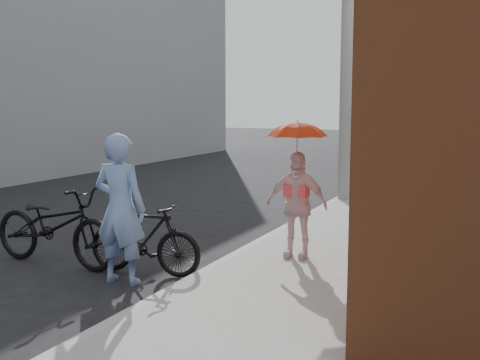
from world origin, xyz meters
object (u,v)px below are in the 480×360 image
Objects in this scene: bike_left at (55,225)px; kimono_woman at (296,204)px; planter at (406,239)px; officer at (120,209)px; utility_pole at (348,38)px; bike_right at (144,238)px.

bike_left is 3.23m from kimono_woman.
bike_left is 5.33× the size of planter.
planter is at bearing -139.89° from officer.
kimono_woman is (0.66, -5.05, -2.67)m from utility_pole.
bike_right is at bearing -139.94° from planter.
planter is (2.85, 2.40, -0.24)m from bike_right.
kimono_woman is at bearing -82.56° from utility_pole.
bike_left is 1.34m from bike_right.
bike_right is (1.33, 0.13, -0.08)m from bike_left.
utility_pole reaches higher than bike_right.
utility_pole reaches higher than kimono_woman.
utility_pole is at bearing -102.61° from officer.
officer is at bearing -98.63° from utility_pole.
officer reaches higher than kimono_woman.
officer is 1.17× the size of bike_right.
bike_right is at bearing -81.60° from bike_left.
kimono_woman is at bearing -58.45° from bike_right.
bike_left is (-2.28, -6.36, -2.96)m from utility_pole.
bike_left is 1.46× the size of kimono_woman.
utility_pole reaches higher than bike_left.
officer is 2.31m from kimono_woman.
utility_pole is 7.37m from bike_left.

